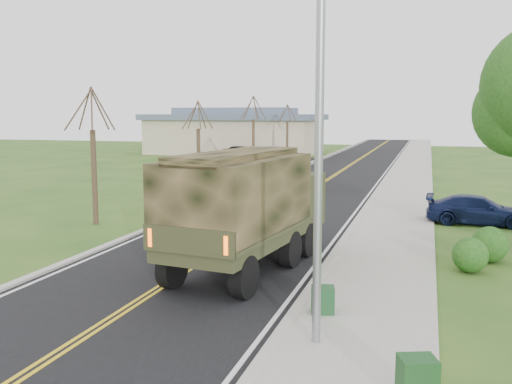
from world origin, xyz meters
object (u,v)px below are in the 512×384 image
at_px(utility_box_near, 417,381).
at_px(utility_box_far, 323,300).
at_px(pickup_navy, 478,210).
at_px(sedan_silver, 299,166).
at_px(military_truck, 247,202).
at_px(suv_champagne, 281,180).

relative_size(utility_box_near, utility_box_far, 1.23).
height_order(pickup_navy, utility_box_near, pickup_navy).
relative_size(sedan_silver, pickup_navy, 0.96).
bearing_deg(pickup_navy, military_truck, 145.48).
bearing_deg(pickup_navy, suv_champagne, 57.99).
bearing_deg(pickup_navy, sedan_silver, 36.21).
bearing_deg(suv_champagne, utility_box_near, -73.35).
bearing_deg(military_truck, utility_box_near, -46.46).
height_order(suv_champagne, utility_box_far, suv_champagne).
height_order(sedan_silver, pickup_navy, sedan_silver).
xyz_separation_m(pickup_navy, utility_box_far, (-4.53, -13.57, -0.22)).
xyz_separation_m(military_truck, sedan_silver, (-4.58, 28.15, -1.46)).
relative_size(military_truck, pickup_navy, 1.76).
xyz_separation_m(military_truck, utility_box_far, (3.04, -3.43, -1.74)).
distance_m(suv_champagne, utility_box_far, 21.97).
xyz_separation_m(military_truck, pickup_navy, (7.57, 10.14, -1.52)).
bearing_deg(utility_box_near, pickup_navy, 62.59).
bearing_deg(utility_box_far, pickup_navy, 58.26).
relative_size(suv_champagne, utility_box_near, 7.02).
relative_size(military_truck, suv_champagne, 1.40).
bearing_deg(suv_champagne, sedan_silver, 93.97).
bearing_deg(suv_champagne, utility_box_far, -75.64).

